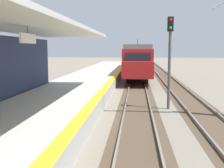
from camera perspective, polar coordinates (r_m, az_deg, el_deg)
The scene contains 5 objects.
station_platform at distance 15.90m, azimuth -10.66°, elevation -3.59°, with size 5.00×80.00×0.91m.
track_pair_nearest_platform at distance 19.31m, azimuth 5.37°, elevation -2.78°, with size 2.34×120.00×0.16m.
track_pair_middle at distance 19.62m, azimuth 15.36°, elevation -2.84°, with size 2.34×120.00×0.16m.
approaching_train at distance 33.50m, azimuth 5.34°, elevation 5.18°, with size 2.93×19.60×4.76m.
rail_signal_post at distance 15.69m, azimuth 11.99°, elevation 6.31°, with size 0.32×0.34×5.20m.
Camera 1 is at (1.80, 0.99, 3.44)m, focal length 43.64 mm.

